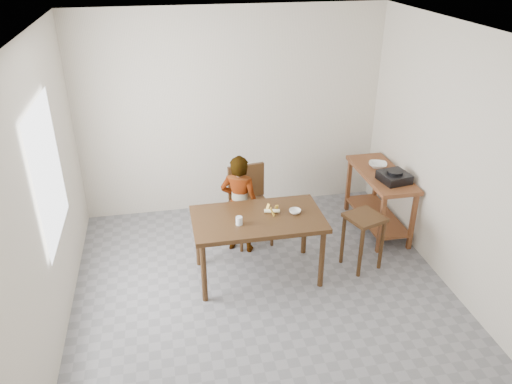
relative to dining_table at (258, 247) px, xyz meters
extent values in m
cube|color=slate|center=(0.00, -0.30, -0.40)|extent=(4.00, 4.00, 0.04)
cube|color=white|center=(0.00, -0.30, 2.35)|extent=(4.00, 4.00, 0.04)
cube|color=beige|center=(0.00, 1.72, 0.98)|extent=(4.00, 0.04, 2.70)
cube|color=beige|center=(0.00, -2.32, 0.98)|extent=(4.00, 0.04, 2.70)
cube|color=beige|center=(-2.02, -0.30, 0.98)|extent=(0.04, 4.00, 2.70)
cube|color=beige|center=(2.02, -0.30, 0.98)|extent=(0.04, 4.00, 2.70)
cube|color=silver|center=(-1.97, -0.10, 1.12)|extent=(0.02, 1.10, 1.30)
imported|color=white|center=(-0.11, 0.56, 0.24)|extent=(0.53, 0.46, 1.23)
cylinder|color=silver|center=(-0.22, -0.11, 0.42)|extent=(0.07, 0.07, 0.09)
imported|color=white|center=(0.41, 0.01, 0.40)|extent=(0.15, 0.15, 0.04)
imported|color=white|center=(1.73, 0.86, 0.45)|extent=(0.30, 0.30, 0.06)
cube|color=black|center=(1.75, 0.44, 0.48)|extent=(0.37, 0.37, 0.11)
camera|label=1|loc=(-0.92, -4.51, 3.04)|focal=35.00mm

